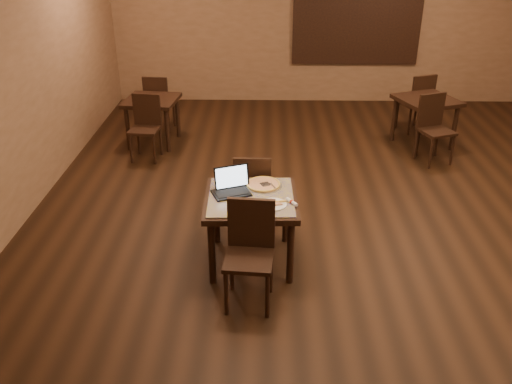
{
  "coord_description": "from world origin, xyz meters",
  "views": [
    {
      "loc": [
        -1.14,
        -5.29,
        3.27
      ],
      "look_at": [
        -1.23,
        -0.6,
        0.85
      ],
      "focal_mm": 38.0,
      "sensor_mm": 36.0,
      "label": 1
    }
  ],
  "objects_px": {
    "chair_main_far": "(253,189)",
    "other_table_b_chair_near": "(146,123)",
    "other_table_a": "(426,107)",
    "other_table_b": "(152,106)",
    "chair_main_near": "(250,247)",
    "laptop": "(231,185)",
    "other_table_b_chair_far": "(158,100)",
    "pizza_pan": "(263,185)",
    "tiled_table": "(251,205)",
    "other_table_a_chair_far": "(418,100)",
    "other_table_a_chair_near": "(434,124)"
  },
  "relations": [
    {
      "from": "other_table_a",
      "to": "other_table_b_chair_near",
      "type": "height_order",
      "value": "other_table_b_chair_near"
    },
    {
      "from": "chair_main_far",
      "to": "other_table_b_chair_near",
      "type": "xyz_separation_m",
      "value": [
        -1.62,
        2.1,
        -0.01
      ]
    },
    {
      "from": "pizza_pan",
      "to": "other_table_a_chair_near",
      "type": "distance_m",
      "value": 3.46
    },
    {
      "from": "tiled_table",
      "to": "other_table_b_chair_far",
      "type": "relative_size",
      "value": 1.0
    },
    {
      "from": "chair_main_far",
      "to": "other_table_b",
      "type": "relative_size",
      "value": 1.12
    },
    {
      "from": "chair_main_near",
      "to": "laptop",
      "type": "bearing_deg",
      "value": 110.98
    },
    {
      "from": "tiled_table",
      "to": "chair_main_far",
      "type": "height_order",
      "value": "chair_main_far"
    },
    {
      "from": "pizza_pan",
      "to": "tiled_table",
      "type": "bearing_deg",
      "value": -116.57
    },
    {
      "from": "chair_main_near",
      "to": "other_table_b",
      "type": "relative_size",
      "value": 1.18
    },
    {
      "from": "tiled_table",
      "to": "other_table_b_chair_far",
      "type": "height_order",
      "value": "other_table_b_chair_far"
    },
    {
      "from": "laptop",
      "to": "other_table_a_chair_far",
      "type": "relative_size",
      "value": 0.44
    },
    {
      "from": "laptop",
      "to": "other_table_b",
      "type": "height_order",
      "value": "laptop"
    },
    {
      "from": "chair_main_near",
      "to": "other_table_b_chair_near",
      "type": "relative_size",
      "value": 1.07
    },
    {
      "from": "other_table_a",
      "to": "other_table_b_chair_near",
      "type": "distance_m",
      "value": 4.25
    },
    {
      "from": "other_table_a_chair_near",
      "to": "other_table_b",
      "type": "relative_size",
      "value": 1.15
    },
    {
      "from": "pizza_pan",
      "to": "other_table_a",
      "type": "relative_size",
      "value": 0.38
    },
    {
      "from": "laptop",
      "to": "chair_main_near",
      "type": "bearing_deg",
      "value": -95.6
    },
    {
      "from": "chair_main_near",
      "to": "tiled_table",
      "type": "bearing_deg",
      "value": 95.61
    },
    {
      "from": "other_table_b",
      "to": "other_table_b_chair_near",
      "type": "distance_m",
      "value": 0.55
    },
    {
      "from": "chair_main_near",
      "to": "other_table_b",
      "type": "height_order",
      "value": "chair_main_near"
    },
    {
      "from": "other_table_b_chair_far",
      "to": "pizza_pan",
      "type": "bearing_deg",
      "value": 122.11
    },
    {
      "from": "pizza_pan",
      "to": "other_table_b",
      "type": "relative_size",
      "value": 0.46
    },
    {
      "from": "other_table_b_chair_near",
      "to": "other_table_b_chair_far",
      "type": "height_order",
      "value": "same"
    },
    {
      "from": "other_table_a",
      "to": "other_table_b",
      "type": "distance_m",
      "value": 4.22
    },
    {
      "from": "tiled_table",
      "to": "other_table_b_chair_near",
      "type": "distance_m",
      "value": 3.17
    },
    {
      "from": "other_table_a_chair_near",
      "to": "other_table_a_chair_far",
      "type": "height_order",
      "value": "same"
    },
    {
      "from": "pizza_pan",
      "to": "other_table_b_chair_near",
      "type": "bearing_deg",
      "value": 125.07
    },
    {
      "from": "pizza_pan",
      "to": "other_table_a_chair_far",
      "type": "bearing_deg",
      "value": 55.18
    },
    {
      "from": "pizza_pan",
      "to": "other_table_b_chair_far",
      "type": "bearing_deg",
      "value": 116.18
    },
    {
      "from": "laptop",
      "to": "other_table_a",
      "type": "bearing_deg",
      "value": 26.79
    },
    {
      "from": "chair_main_near",
      "to": "other_table_b_chair_far",
      "type": "bearing_deg",
      "value": 115.29
    },
    {
      "from": "chair_main_near",
      "to": "other_table_b_chair_near",
      "type": "height_order",
      "value": "chair_main_near"
    },
    {
      "from": "pizza_pan",
      "to": "other_table_a",
      "type": "distance_m",
      "value": 3.91
    },
    {
      "from": "pizza_pan",
      "to": "other_table_b",
      "type": "bearing_deg",
      "value": 120.02
    },
    {
      "from": "other_table_a_chair_far",
      "to": "other_table_b_chair_far",
      "type": "bearing_deg",
      "value": -20.56
    },
    {
      "from": "pizza_pan",
      "to": "other_table_a_chair_near",
      "type": "xyz_separation_m",
      "value": [
        2.44,
        2.44,
        -0.21
      ]
    },
    {
      "from": "laptop",
      "to": "other_table_b_chair_far",
      "type": "bearing_deg",
      "value": 89.52
    },
    {
      "from": "other_table_a_chair_far",
      "to": "laptop",
      "type": "bearing_deg",
      "value": 32.02
    },
    {
      "from": "tiled_table",
      "to": "pizza_pan",
      "type": "distance_m",
      "value": 0.29
    },
    {
      "from": "chair_main_near",
      "to": "other_table_a",
      "type": "height_order",
      "value": "chair_main_near"
    },
    {
      "from": "chair_main_far",
      "to": "other_table_b",
      "type": "bearing_deg",
      "value": -57.52
    },
    {
      "from": "pizza_pan",
      "to": "other_table_a_chair_near",
      "type": "relative_size",
      "value": 0.4
    },
    {
      "from": "tiled_table",
      "to": "other_table_b_chair_far",
      "type": "distance_m",
      "value": 4.16
    },
    {
      "from": "other_table_b",
      "to": "other_table_b_chair_far",
      "type": "bearing_deg",
      "value": 96.83
    },
    {
      "from": "chair_main_far",
      "to": "other_table_b_chair_near",
      "type": "bearing_deg",
      "value": -51.47
    },
    {
      "from": "chair_main_far",
      "to": "other_table_b_chair_near",
      "type": "height_order",
      "value": "chair_main_far"
    },
    {
      "from": "other_table_b_chair_far",
      "to": "other_table_a",
      "type": "bearing_deg",
      "value": 178.46
    },
    {
      "from": "other_table_a_chair_far",
      "to": "chair_main_far",
      "type": "bearing_deg",
      "value": 29.98
    },
    {
      "from": "laptop",
      "to": "other_table_a_chair_far",
      "type": "bearing_deg",
      "value": 31.21
    },
    {
      "from": "chair_main_near",
      "to": "pizza_pan",
      "type": "xyz_separation_m",
      "value": [
        0.11,
        0.85,
        0.2
      ]
    }
  ]
}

